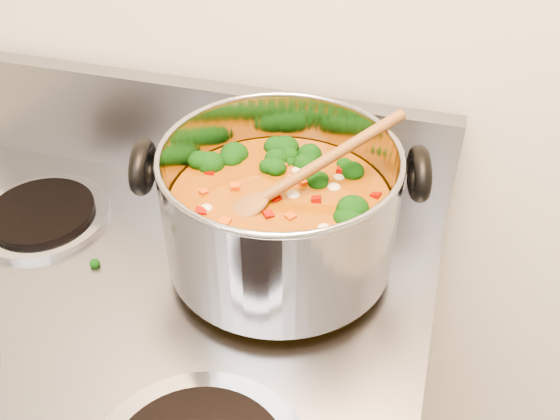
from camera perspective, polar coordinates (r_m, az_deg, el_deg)
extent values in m
cube|color=gray|center=(0.94, -7.71, 7.10)|extent=(0.75, 0.03, 0.16)
cylinder|color=#A5A5AD|center=(0.95, -20.89, -0.52)|extent=(0.19, 0.19, 0.01)
cylinder|color=black|center=(0.95, -21.00, -0.15)|extent=(0.15, 0.15, 0.01)
cylinder|color=#A5A5AD|center=(0.82, 0.24, -4.96)|extent=(0.19, 0.19, 0.01)
cylinder|color=black|center=(0.81, 0.24, -4.56)|extent=(0.15, 0.15, 0.01)
cylinder|color=#9999A1|center=(0.76, 0.00, 0.29)|extent=(0.29, 0.29, 0.15)
torus|color=#9999A1|center=(0.71, 0.00, 5.08)|extent=(0.29, 0.29, 0.01)
cylinder|color=#92590D|center=(0.78, 0.00, -1.52)|extent=(0.27, 0.27, 0.09)
torus|color=black|center=(0.75, -12.41, 3.85)|extent=(0.04, 0.08, 0.08)
torus|color=black|center=(0.74, 12.58, 3.27)|extent=(0.04, 0.08, 0.08)
ellipsoid|color=black|center=(0.80, 7.42, 3.33)|extent=(0.04, 0.04, 0.03)
ellipsoid|color=black|center=(0.70, 1.28, -2.50)|extent=(0.04, 0.04, 0.03)
ellipsoid|color=black|center=(0.83, -4.36, 5.32)|extent=(0.04, 0.04, 0.03)
ellipsoid|color=black|center=(0.70, 5.61, -2.34)|extent=(0.04, 0.04, 0.03)
ellipsoid|color=black|center=(0.72, 5.46, -0.90)|extent=(0.04, 0.04, 0.03)
ellipsoid|color=black|center=(0.77, 7.74, 1.83)|extent=(0.04, 0.04, 0.03)
ellipsoid|color=black|center=(0.75, -3.64, 1.18)|extent=(0.04, 0.04, 0.03)
ellipsoid|color=black|center=(0.81, 2.04, 4.15)|extent=(0.04, 0.04, 0.03)
ellipsoid|color=black|center=(0.77, 1.62, 2.03)|extent=(0.04, 0.04, 0.03)
ellipsoid|color=black|center=(0.82, 1.59, 4.97)|extent=(0.04, 0.04, 0.03)
ellipsoid|color=black|center=(0.72, -4.88, -1.27)|extent=(0.04, 0.04, 0.03)
ellipsoid|color=#9B0705|center=(0.84, -2.54, 5.84)|extent=(0.01, 0.01, 0.01)
ellipsoid|color=#9B0705|center=(0.75, -8.35, 0.31)|extent=(0.01, 0.01, 0.01)
ellipsoid|color=#9B0705|center=(0.70, -5.98, -2.84)|extent=(0.01, 0.01, 0.01)
ellipsoid|color=#9B0705|center=(0.72, -4.81, -0.82)|extent=(0.01, 0.01, 0.01)
ellipsoid|color=#9B0705|center=(0.69, -5.52, -3.45)|extent=(0.01, 0.01, 0.01)
ellipsoid|color=#9B0705|center=(0.69, 3.03, -3.38)|extent=(0.01, 0.01, 0.01)
ellipsoid|color=#9B0705|center=(0.71, -3.87, -1.90)|extent=(0.01, 0.01, 0.01)
ellipsoid|color=#9B0705|center=(0.73, -6.24, -0.74)|extent=(0.01, 0.01, 0.01)
ellipsoid|color=#9B0705|center=(0.75, 5.69, 0.92)|extent=(0.01, 0.01, 0.01)
ellipsoid|color=#9B0705|center=(0.80, -0.87, 3.66)|extent=(0.01, 0.01, 0.01)
ellipsoid|color=#9B0705|center=(0.81, 6.35, 4.16)|extent=(0.01, 0.01, 0.01)
ellipsoid|color=#9B0705|center=(0.72, 4.90, -1.26)|extent=(0.01, 0.01, 0.01)
ellipsoid|color=#CE450B|center=(0.82, 3.73, 4.62)|extent=(0.01, 0.01, 0.01)
ellipsoid|color=#CE450B|center=(0.80, -0.66, 3.88)|extent=(0.01, 0.01, 0.01)
ellipsoid|color=#CE450B|center=(0.71, -5.34, -1.67)|extent=(0.01, 0.01, 0.01)
ellipsoid|color=#CE450B|center=(0.74, 4.85, -0.05)|extent=(0.01, 0.01, 0.01)
ellipsoid|color=#CE450B|center=(0.68, -5.74, -3.83)|extent=(0.01, 0.01, 0.01)
ellipsoid|color=#CE450B|center=(0.76, 5.87, 1.47)|extent=(0.01, 0.01, 0.01)
ellipsoid|color=#CE450B|center=(0.73, -1.74, -0.37)|extent=(0.01, 0.01, 0.01)
ellipsoid|color=#CE450B|center=(0.79, 7.56, 2.79)|extent=(0.01, 0.01, 0.01)
ellipsoid|color=#CE450B|center=(0.83, -0.11, 5.15)|extent=(0.01, 0.01, 0.01)
ellipsoid|color=#CE450B|center=(0.83, 2.53, 5.38)|extent=(0.01, 0.01, 0.01)
ellipsoid|color=#CE450B|center=(0.83, 1.37, 5.33)|extent=(0.01, 0.01, 0.01)
ellipsoid|color=beige|center=(0.82, 1.09, 4.84)|extent=(0.02, 0.02, 0.01)
ellipsoid|color=beige|center=(0.76, -5.71, 1.41)|extent=(0.02, 0.02, 0.01)
ellipsoid|color=beige|center=(0.74, 5.26, 0.38)|extent=(0.02, 0.02, 0.01)
ellipsoid|color=beige|center=(0.76, -2.88, 1.47)|extent=(0.02, 0.02, 0.01)
ellipsoid|color=beige|center=(0.66, -0.31, -5.40)|extent=(0.02, 0.02, 0.01)
ellipsoid|color=beige|center=(0.72, 6.85, -1.11)|extent=(0.02, 0.02, 0.01)
ellipsoid|color=beige|center=(0.69, 3.87, -3.41)|extent=(0.02, 0.02, 0.01)
ellipsoid|color=brown|center=(0.74, -3.19, 0.10)|extent=(0.07, 0.07, 0.04)
cylinder|color=brown|center=(0.75, 4.12, 4.50)|extent=(0.17, 0.15, 0.09)
ellipsoid|color=black|center=(0.90, 9.09, -0.30)|extent=(0.01, 0.01, 0.01)
ellipsoid|color=black|center=(0.81, -14.00, -6.92)|extent=(0.01, 0.01, 0.01)
ellipsoid|color=black|center=(0.93, -0.25, 1.35)|extent=(0.01, 0.01, 0.01)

